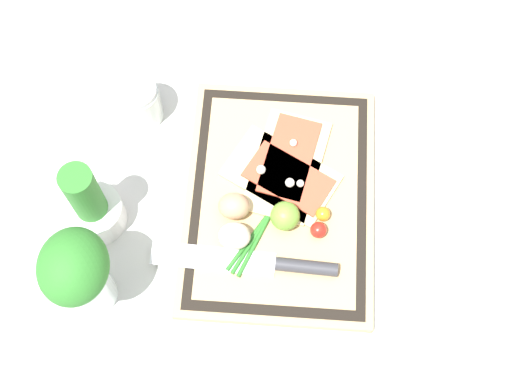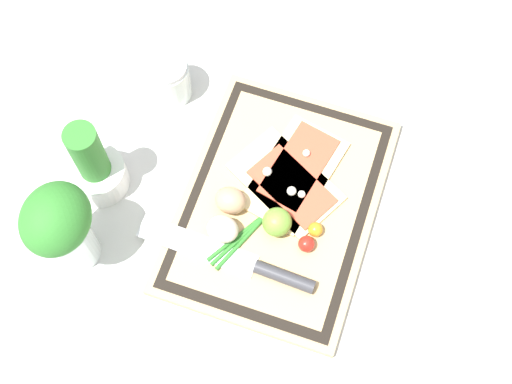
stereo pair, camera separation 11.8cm
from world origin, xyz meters
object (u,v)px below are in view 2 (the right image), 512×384
Objects in this scene: pizza_slice_near at (296,172)px; cherry_tomato_yellow at (315,229)px; lime at (277,222)px; pizza_slice_far at (287,183)px; cherry_tomato_red at (306,244)px; egg_pink at (223,229)px; knife at (255,266)px; herb_pot at (95,167)px; sauce_jar at (169,80)px; herb_glass at (61,227)px; egg_brown at (231,201)px.

cherry_tomato_yellow is at bearing -145.52° from pizza_slice_near.
lime is (-0.10, 0.00, 0.02)m from pizza_slice_near.
cherry_tomato_red reaches higher than pizza_slice_far.
egg_pink is 2.15× the size of cherry_tomato_yellow.
knife is 6.24× the size of lime.
pizza_slice_far is (-0.02, 0.01, 0.00)m from pizza_slice_near.
pizza_slice_near is 0.34m from herb_pot.
pizza_slice_near is 4.12× the size of egg_pink.
lime is at bearing 101.19° from cherry_tomato_yellow.
cherry_tomato_yellow is (0.03, -0.01, -0.00)m from cherry_tomato_red.
herb_glass is (-0.33, 0.03, 0.08)m from sauce_jar.
egg_brown is 0.59× the size of sauce_jar.
herb_glass reaches higher than pizza_slice_near.
cherry_tomato_red reaches higher than knife.
cherry_tomato_yellow is at bearing -12.90° from cherry_tomato_red.
egg_pink is at bearing 148.53° from pizza_slice_far.
herb_glass reaches higher than pizza_slice_far.
pizza_slice_near and pizza_slice_far have the same top height.
pizza_slice_near is at bearing -0.04° from lime.
knife is at bearing -102.46° from herb_pot.
herb_glass reaches higher than sauce_jar.
herb_pot is 0.21m from sauce_jar.
pizza_slice_near is 1.21× the size of herb_pot.
sauce_jar is (0.20, 0.27, -0.01)m from lime.
lime is (0.08, -0.01, 0.02)m from knife.
sauce_jar is at bearing -5.57° from herb_glass.
cherry_tomato_red is at bearing -155.05° from pizza_slice_near.
egg_pink is at bearing 150.70° from pizza_slice_near.
lime is at bearing -126.23° from sauce_jar.
herb_pot is at bearing 89.14° from cherry_tomato_red.
herb_glass is (-0.12, 0.36, 0.09)m from cherry_tomato_red.
lime reaches higher than egg_brown.
herb_glass is at bearing 125.04° from egg_brown.
pizza_slice_near is at bearing -29.30° from egg_pink.
pizza_slice_far reaches higher than knife.
pizza_slice_far is 0.10m from cherry_tomato_yellow.
herb_pot is at bearing 92.03° from lime.
herb_pot reaches higher than pizza_slice_near.
sauce_jar reaches higher than egg_pink.
sauce_jar is (0.18, 0.33, 0.01)m from cherry_tomato_yellow.
lime is at bearing -65.12° from herb_glass.
herb_glass is (-0.15, 0.36, 0.09)m from cherry_tomato_yellow.
cherry_tomato_red is 0.14× the size of herb_glass.
pizza_slice_near is at bearing -69.96° from herb_pot.
pizza_slice_far is 0.10m from egg_brown.
egg_pink reaches higher than knife.
lime is (0.04, -0.08, 0.00)m from egg_pink.
cherry_tomato_red is at bearing 167.10° from cherry_tomato_yellow.
egg_brown is at bearing -54.96° from herb_glass.
lime is at bearing 73.41° from cherry_tomato_red.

